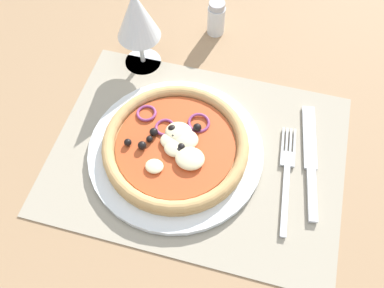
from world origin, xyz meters
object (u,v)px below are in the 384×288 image
object	(u,v)px
plate	(176,151)
fork	(287,173)
pizza	(176,145)
knife	(310,159)
pepper_shaker	(216,18)
wine_glass	(137,17)

from	to	relation	value
plate	fork	size ratio (longest dim) A/B	1.48
pizza	fork	distance (cm)	17.05
knife	pepper_shaker	bearing A→B (deg)	32.52
plate	wine_glass	xyz separation A→B (cm)	(-10.88, 16.65, 9.28)
pizza	wine_glass	bearing A→B (deg)	123.23
knife	wine_glass	xyz separation A→B (cm)	(-30.94, 12.62, 9.55)
wine_glass	plate	bearing A→B (deg)	-56.84
plate	pepper_shaker	world-z (taller)	pepper_shaker
knife	pizza	bearing A→B (deg)	92.86
knife	wine_glass	size ratio (longest dim) A/B	1.34
fork	plate	bearing A→B (deg)	87.39
fork	wine_glass	world-z (taller)	wine_glass
pizza	wine_glass	world-z (taller)	wine_glass
fork	pizza	bearing A→B (deg)	87.32
wine_glass	pepper_shaker	xyz separation A→B (cm)	(10.69, 10.71, -6.95)
pizza	wine_glass	distance (cm)	21.30
plate	wine_glass	bearing A→B (deg)	123.16
plate	wine_glass	distance (cm)	21.95
fork	knife	size ratio (longest dim) A/B	0.90
pepper_shaker	wine_glass	bearing A→B (deg)	-134.95
wine_glass	pepper_shaker	world-z (taller)	wine_glass
pepper_shaker	pizza	bearing A→B (deg)	-89.57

